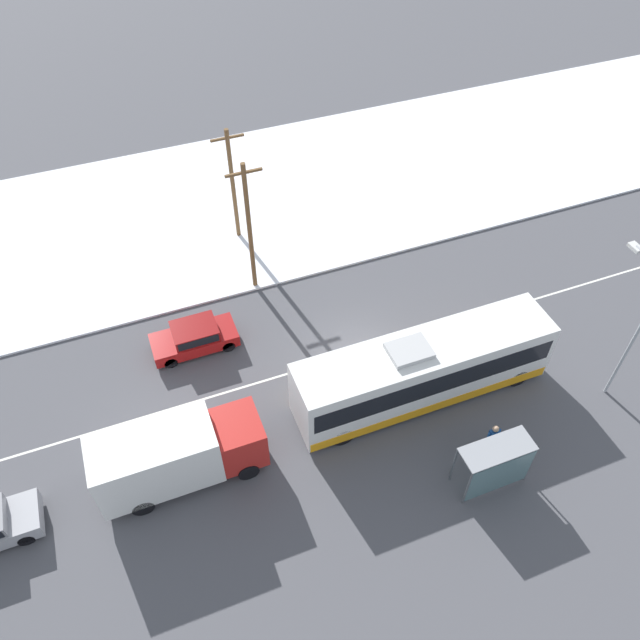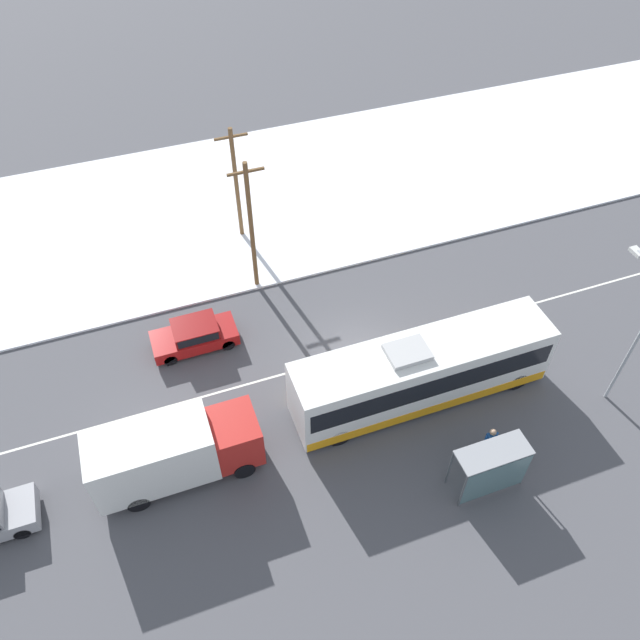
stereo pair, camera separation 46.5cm
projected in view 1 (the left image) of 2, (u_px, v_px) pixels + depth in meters
The scene contains 11 objects.
ground_plane at pixel (357, 353), 30.82m from camera, with size 120.00×120.00×0.00m, color #4C4C51.
snow_lot at pixel (269, 196), 39.70m from camera, with size 80.00×15.84×0.12m.
lane_marking_center at pixel (357, 353), 30.82m from camera, with size 60.00×0.12×0.00m.
city_bus at pixel (423, 370), 27.83m from camera, with size 11.87×2.57×3.61m.
box_truck at pixel (176, 455), 24.92m from camera, with size 6.78×2.30×3.14m.
sedan_car at pixel (195, 336), 30.52m from camera, with size 4.17×1.80×1.45m.
pedestrian_at_stop at pixel (493, 436), 26.30m from camera, with size 0.62×0.28×1.73m.
bus_shelter at pixel (498, 464), 24.69m from camera, with size 3.00×1.20×2.40m.
streetlamp at pixel (636, 316), 26.03m from camera, with size 0.36×2.21×7.55m.
utility_pole_roadside at pixel (249, 227), 31.15m from camera, with size 1.80×0.24×7.74m.
utility_pole_snowlot at pixel (233, 184), 34.35m from camera, with size 1.80×0.24×7.01m.
Camera 1 is at (-8.89, -17.89, 23.59)m, focal length 35.00 mm.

